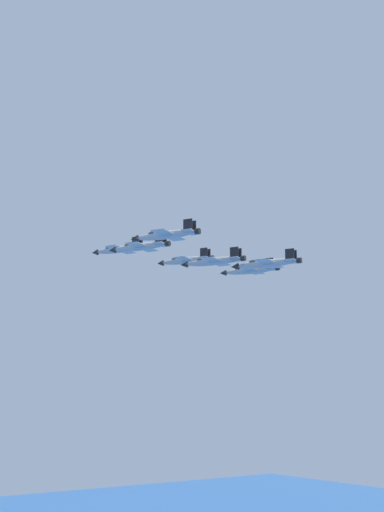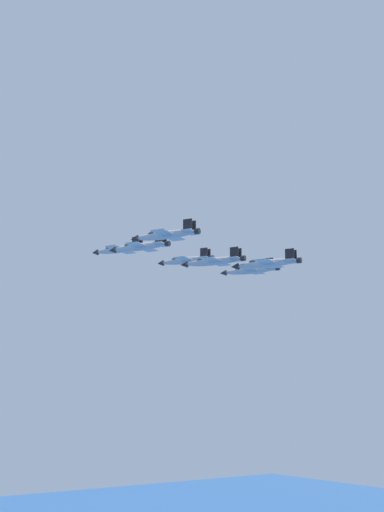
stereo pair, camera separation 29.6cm
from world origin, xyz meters
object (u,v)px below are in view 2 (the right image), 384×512
Objects in this scene: jet_slot_rear at (213,261)px; jet_right_outer at (250,270)px; jet_lead at (119,249)px; jet_trailing at (267,263)px; jet_left_wingman at (140,247)px; jet_right_wingman at (186,260)px; jet_left_outer at (166,235)px.

jet_right_outer is at bearing -89.29° from jet_slot_rear.
jet_lead is 0.97× the size of jet_trailing.
jet_left_wingman is 0.95× the size of jet_slot_rear.
jet_lead is 0.98× the size of jet_right_wingman.
jet_lead is at bearing 39.87° from jet_right_outer.
jet_right_outer is at bearing -139.58° from jet_right_wingman.
jet_lead reaches higher than jet_right_outer.
jet_right_outer is at bearing -90.97° from jet_left_outer.
jet_left_outer is at bearing 90.71° from jet_slot_rear.
jet_right_outer is 25.51m from jet_slot_rear.
jet_left_outer is at bearing 111.47° from jet_right_wingman.
jet_left_wingman is 40.98m from jet_right_outer.
jet_right_wingman is (-18.11, 7.59, -2.29)m from jet_lead.
jet_trailing is (-24.87, 20.93, -4.91)m from jet_left_wingman.
jet_trailing is (15.91, 24.85, -3.97)m from jet_right_outer.
jet_lead reaches higher than jet_left_wingman.
jet_lead is 30.59m from jet_slot_rear.
jet_slot_rear is (-13.54, 26.68, -6.39)m from jet_lead.
jet_left_wingman reaches higher than jet_trailing.
jet_left_outer is 0.95× the size of jet_trailing.
jet_slot_rear is at bearing -139.95° from jet_left_wingman.
jet_right_outer is at bearing -138.98° from jet_lead.
jet_trailing is (-6.77, 13.34, -1.98)m from jet_slot_rear.
jet_trailing is (-29.45, 1.83, -3.47)m from jet_left_outer.
jet_right_outer is (-45.36, -23.01, 0.49)m from jet_left_outer.
jet_right_outer reaches higher than jet_trailing.
jet_left_wingman reaches higher than jet_right_outer.
jet_left_outer is at bearing 140.29° from jet_lead.
jet_left_outer reaches higher than jet_slot_rear.
jet_slot_rear reaches higher than jet_trailing.
jet_slot_rear is 1.01× the size of jet_trailing.
jet_right_outer is 1.01× the size of jet_trailing.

